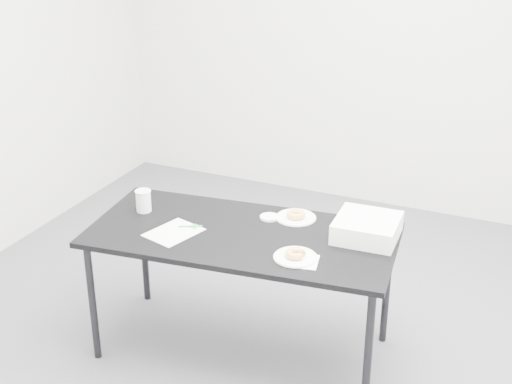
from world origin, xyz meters
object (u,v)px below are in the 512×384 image
at_px(bakery_box, 367,228).
at_px(table, 242,242).
at_px(coffee_cup, 143,201).
at_px(scorecard, 174,232).
at_px(plate_near, 295,257).
at_px(donut_near, 295,254).
at_px(pen, 191,226).
at_px(donut_far, 296,214).
at_px(plate_far, 296,218).

bearing_deg(bakery_box, table, -163.21).
xyz_separation_m(coffee_cup, bakery_box, (1.19, 0.19, -0.01)).
bearing_deg(bakery_box, scorecard, -161.76).
distance_m(table, scorecard, 0.35).
height_order(plate_near, donut_near, donut_near).
distance_m(pen, bakery_box, 0.90).
xyz_separation_m(table, donut_far, (0.19, 0.27, 0.08)).
xyz_separation_m(table, coffee_cup, (-0.59, 0.02, 0.11)).
xyz_separation_m(pen, bakery_box, (0.86, 0.26, 0.05)).
bearing_deg(scorecard, plate_near, 16.23).
height_order(table, plate_far, plate_far).
bearing_deg(bakery_box, plate_far, 168.84).
relative_size(scorecard, pen, 2.15).
height_order(plate_far, donut_far, donut_far).
bearing_deg(table, donut_near, -28.23).
xyz_separation_m(scorecard, plate_near, (0.66, -0.00, 0.00)).
bearing_deg(bakery_box, donut_far, 168.84).
xyz_separation_m(donut_near, bakery_box, (0.25, 0.35, 0.03)).
height_order(coffee_cup, bakery_box, coffee_cup).
xyz_separation_m(pen, coffee_cup, (-0.33, 0.07, 0.05)).
height_order(donut_near, plate_far, donut_near).
height_order(scorecard, pen, pen).
bearing_deg(plate_near, scorecard, 179.92).
bearing_deg(bakery_box, coffee_cup, -173.61).
distance_m(donut_far, coffee_cup, 0.82).
bearing_deg(coffee_cup, donut_far, 17.58).
bearing_deg(donut_near, donut_far, 110.58).
height_order(table, pen, pen).
bearing_deg(pen, plate_far, 8.37).
bearing_deg(scorecard, donut_near, 16.23).
bearing_deg(plate_near, pen, 171.91).
distance_m(plate_far, coffee_cup, 0.83).
bearing_deg(pen, table, -15.65).
bearing_deg(scorecard, pen, 75.72).
xyz_separation_m(scorecard, bakery_box, (0.91, 0.35, 0.05)).
xyz_separation_m(pen, plate_far, (0.46, 0.32, -0.00)).
height_order(scorecard, coffee_cup, coffee_cup).
distance_m(plate_far, bakery_box, 0.41).
distance_m(table, bakery_box, 0.64).
relative_size(scorecard, plate_near, 1.26).
bearing_deg(table, coffee_cup, 171.68).
bearing_deg(plate_near, table, 158.05).
relative_size(coffee_cup, bakery_box, 0.39).
height_order(donut_far, bakery_box, bakery_box).
bearing_deg(donut_near, plate_far, 110.58).
relative_size(plate_far, coffee_cup, 1.77).
xyz_separation_m(plate_far, bakery_box, (0.40, -0.06, 0.05)).
distance_m(scorecard, donut_near, 0.66).
bearing_deg(coffee_cup, bakery_box, 9.00).
distance_m(pen, coffee_cup, 0.34).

